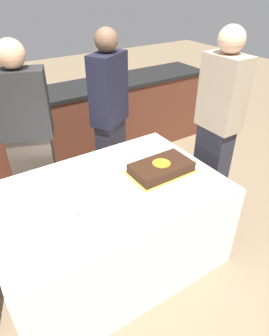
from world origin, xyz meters
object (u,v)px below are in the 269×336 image
cake (161,168)px  person_cutting_cake (110,121)px  person_standing_back (30,143)px  plate_stack (66,195)px  wine_glass (76,202)px  person_seated_right (216,133)px

cake → person_cutting_cake: 0.78m
cake → person_standing_back: 1.08m
person_cutting_cake → person_standing_back: (-0.74, -0.00, -0.01)m
cake → person_standing_back: bearing=133.6°
plate_stack → person_standing_back: bearing=91.9°
person_cutting_cake → plate_stack: bearing=13.1°
person_standing_back → wine_glass: bearing=112.2°
cake → plate_stack: 0.73m
wine_glass → person_standing_back: (-0.01, 0.90, -0.00)m
wine_glass → person_seated_right: 1.33m
plate_stack → cake: bearing=-7.4°
plate_stack → person_standing_back: 0.69m
person_cutting_cake → person_seated_right: (0.58, -0.75, 0.04)m
plate_stack → person_cutting_cake: (0.72, 0.69, 0.10)m
wine_glass → person_cutting_cake: bearing=50.7°
cake → person_seated_right: (0.58, 0.03, 0.12)m
cake → plate_stack: (-0.72, 0.09, -0.01)m
wine_glass → person_seated_right: bearing=6.3°
plate_stack → person_seated_right: (1.30, -0.07, 0.13)m
cake → person_standing_back: (-0.74, 0.78, 0.08)m
wine_glass → person_cutting_cake: person_cutting_cake is taller
cake → person_seated_right: bearing=2.7°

